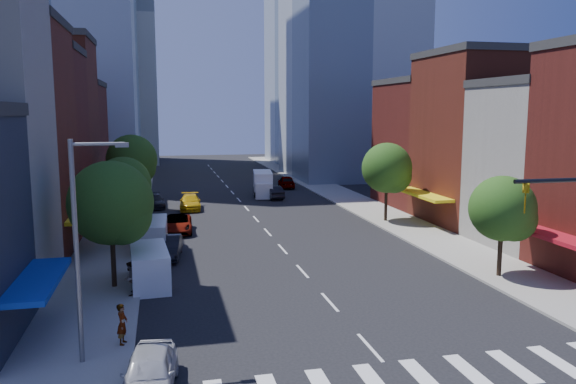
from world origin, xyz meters
The scene contains 29 objects.
ground centered at (0.00, 0.00, 0.00)m, with size 220.00×220.00×0.00m, color black.
sidewalk_left centered at (-12.50, 40.00, 0.07)m, with size 5.00×120.00×0.15m, color gray.
sidewalk_right centered at (12.50, 40.00, 0.07)m, with size 5.00×120.00×0.15m, color gray.
crosswalk centered at (0.00, -3.00, 0.01)m, with size 19.00×3.00×0.01m, color silver.
bldg_left_3 centered at (-21.00, 29.00, 7.50)m, with size 12.00×8.00×15.00m, color #541A15.
bldg_left_4 centered at (-21.00, 37.50, 8.50)m, with size 12.00×9.00×17.00m, color #5C2215.
bldg_left_5 centered at (-21.00, 47.00, 6.50)m, with size 12.00×10.00×13.00m, color #541A15.
bldg_right_1 centered at (21.00, 15.00, 6.00)m, with size 12.00×8.00×12.00m, color beige.
bldg_right_2 centered at (21.00, 24.00, 7.50)m, with size 12.00×10.00×15.00m, color #5C2215.
bldg_right_3 centered at (21.00, 34.00, 6.50)m, with size 12.00×10.00×13.00m, color #541A15.
tower_far_w centered at (-18.00, 95.00, 28.00)m, with size 18.00×18.00×56.00m, color #9EA5AD.
streetlight centered at (-11.81, 1.00, 5.28)m, with size 2.25×0.25×9.00m.
tree_left_near centered at (-11.35, 10.92, 4.87)m, with size 4.80×4.80×7.30m.
tree_left_mid centered at (-11.35, 21.92, 4.53)m, with size 4.20×4.20×6.65m.
tree_left_far centered at (-11.35, 35.92, 5.20)m, with size 5.00×5.00×7.75m.
tree_right_near centered at (11.65, 7.92, 4.19)m, with size 4.00×4.00×6.20m.
tree_right_far centered at (11.65, 25.92, 4.86)m, with size 4.60×4.60×7.20m.
parked_car_front centered at (-9.29, -2.00, 0.79)m, with size 1.87×4.66×1.59m, color #ADAEB2.
parked_car_second centered at (-8.34, 17.31, 0.77)m, with size 1.62×4.65×1.53m, color black.
parked_car_third centered at (-7.50, 25.69, 0.74)m, with size 2.45×5.32×1.48m, color #999999.
parked_car_rear centered at (-9.50, 38.78, 0.70)m, with size 1.95×4.80×1.39m, color black.
cargo_van_near centered at (-9.49, 11.20, 1.10)m, with size 2.44×5.34×2.22m.
cargo_van_far centered at (-9.50, 19.41, 1.15)m, with size 2.37×5.52×2.32m.
taxi centered at (-5.82, 36.80, 0.76)m, with size 2.13×5.25×1.52m, color gold.
traffic_car_oncoming centered at (4.09, 42.16, 0.75)m, with size 1.58×4.53×1.49m, color black.
traffic_car_far centered at (7.59, 50.69, 0.83)m, with size 1.95×4.85×1.65m, color #999999.
box_truck centered at (3.30, 44.62, 1.36)m, with size 3.02×7.38×2.89m.
pedestrian_near centered at (-10.50, 2.45, 1.05)m, with size 0.66×0.43×1.81m, color #999999.
pedestrian_far centered at (-10.50, 9.14, 1.09)m, with size 0.91×0.71×1.88m, color #999999.
Camera 1 is at (-8.62, -21.84, 10.22)m, focal length 35.00 mm.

